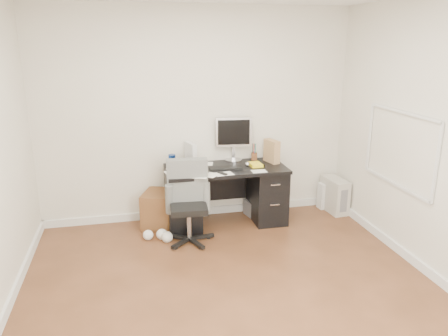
% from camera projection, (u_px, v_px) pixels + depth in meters
% --- Properties ---
extents(ground, '(4.00, 4.00, 0.00)m').
position_uv_depth(ground, '(234.00, 296.00, 4.06)').
color(ground, '#482A17').
rests_on(ground, ground).
extents(room_shell, '(4.02, 4.02, 2.71)m').
position_uv_depth(room_shell, '(238.00, 119.00, 3.62)').
color(room_shell, beige).
rests_on(room_shell, ground).
extents(desk, '(1.50, 0.70, 0.75)m').
position_uv_depth(desk, '(226.00, 194.00, 5.55)').
color(desk, black).
rests_on(desk, ground).
extents(loose_papers, '(1.10, 0.60, 0.00)m').
position_uv_depth(loose_papers, '(211.00, 169.00, 5.36)').
color(loose_papers, silver).
rests_on(loose_papers, desk).
extents(lcd_monitor, '(0.50, 0.32, 0.59)m').
position_uv_depth(lcd_monitor, '(234.00, 139.00, 5.65)').
color(lcd_monitor, '#B2B1B6').
rests_on(lcd_monitor, desk).
extents(keyboard, '(0.41, 0.16, 0.02)m').
position_uv_depth(keyboard, '(226.00, 168.00, 5.38)').
color(keyboard, black).
rests_on(keyboard, desk).
extents(computer_mouse, '(0.08, 0.08, 0.06)m').
position_uv_depth(computer_mouse, '(247.00, 164.00, 5.47)').
color(computer_mouse, '#B2B1B6').
rests_on(computer_mouse, desk).
extents(travel_mug, '(0.10, 0.10, 0.20)m').
position_uv_depth(travel_mug, '(172.00, 162.00, 5.31)').
color(travel_mug, navy).
rests_on(travel_mug, desk).
extents(white_binder, '(0.18, 0.27, 0.29)m').
position_uv_depth(white_binder, '(191.00, 154.00, 5.50)').
color(white_binder, silver).
rests_on(white_binder, desk).
extents(magazine_file, '(0.19, 0.28, 0.29)m').
position_uv_depth(magazine_file, '(272.00, 151.00, 5.64)').
color(magazine_file, '#A37C4E').
rests_on(magazine_file, desk).
extents(pen_cup, '(0.11, 0.11, 0.22)m').
position_uv_depth(pen_cup, '(254.00, 152.00, 5.75)').
color(pen_cup, '#532817').
rests_on(pen_cup, desk).
extents(yellow_book, '(0.16, 0.20, 0.03)m').
position_uv_depth(yellow_book, '(256.00, 164.00, 5.51)').
color(yellow_book, yellow).
rests_on(yellow_book, desk).
extents(paper_remote, '(0.24, 0.20, 0.02)m').
position_uv_depth(paper_remote, '(224.00, 173.00, 5.18)').
color(paper_remote, silver).
rests_on(paper_remote, desk).
extents(office_chair, '(0.59, 0.59, 0.96)m').
position_uv_depth(office_chair, '(189.00, 203.00, 5.01)').
color(office_chair, '#575956').
rests_on(office_chair, ground).
extents(pc_tower, '(0.25, 0.48, 0.47)m').
position_uv_depth(pc_tower, '(334.00, 195.00, 5.99)').
color(pc_tower, '#ABA89A').
rests_on(pc_tower, ground).
extents(shopping_bag, '(0.29, 0.22, 0.36)m').
position_uv_depth(shopping_bag, '(328.00, 195.00, 6.12)').
color(shopping_bag, silver).
rests_on(shopping_bag, ground).
extents(wicker_basket, '(0.58, 0.58, 0.45)m').
position_uv_depth(wicker_basket, '(163.00, 209.00, 5.50)').
color(wicker_basket, '#492915').
rests_on(wicker_basket, ground).
extents(desk_printer, '(0.40, 0.35, 0.21)m').
position_uv_depth(desk_printer, '(260.00, 208.00, 5.89)').
color(desk_printer, '#5E5D62').
rests_on(desk_printer, ground).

